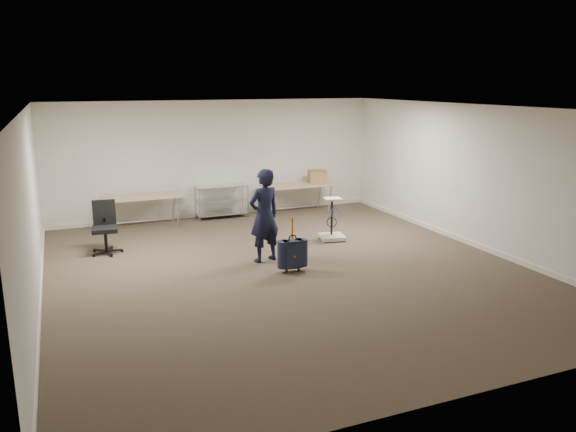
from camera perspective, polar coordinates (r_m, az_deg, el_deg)
name	(u,v)px	position (r m, az deg, el deg)	size (l,w,h in m)	color
ground	(287,270)	(9.92, -0.06, -5.46)	(9.00, 9.00, 0.00)	#46382A
room_shell	(261,246)	(11.13, -2.77, -3.07)	(8.00, 9.00, 9.00)	silver
folding_table_left	(142,198)	(12.99, -14.60, 1.76)	(1.80, 0.75, 0.73)	tan
folding_table_right	(298,186)	(13.99, 1.00, 3.02)	(1.80, 0.75, 0.73)	tan
wire_shelf	(221,200)	(13.65, -6.78, 1.64)	(1.22, 0.47, 0.80)	silver
person	(264,216)	(10.16, -2.42, 0.04)	(0.63, 0.41, 1.72)	black
suitcase	(293,254)	(9.71, 0.46, -3.86)	(0.36, 0.22, 0.95)	black
office_chair	(106,237)	(11.34, -18.03, -2.08)	(0.61, 0.61, 1.01)	black
equipment_cart	(332,229)	(11.73, 4.52, -1.30)	(0.56, 0.56, 0.89)	beige
cardboard_box	(317,176)	(14.19, 2.97, 4.03)	(0.43, 0.32, 0.32)	olive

